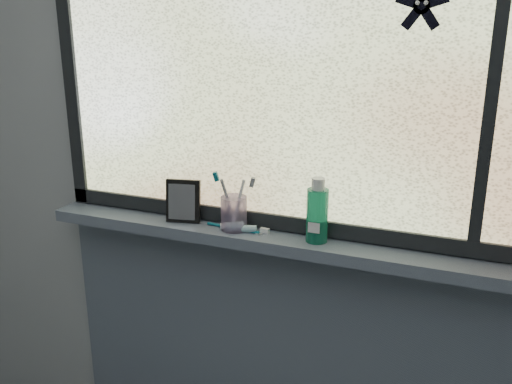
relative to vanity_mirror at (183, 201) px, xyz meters
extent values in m
cube|color=#9EA3A8|center=(0.32, 0.07, 0.16)|extent=(3.00, 0.01, 2.50)
cube|color=slate|center=(0.32, 0.00, -0.09)|extent=(1.62, 0.14, 0.04)
cube|color=slate|center=(0.32, 0.05, -0.60)|extent=(1.62, 0.02, 0.98)
cube|color=silver|center=(0.32, 0.05, 0.44)|extent=(1.50, 0.01, 1.00)
cube|color=black|center=(0.32, 0.04, -0.04)|extent=(1.60, 0.03, 0.05)
cube|color=black|center=(-0.45, 0.04, 0.44)|extent=(0.05, 0.03, 1.10)
cube|color=black|center=(0.92, 0.04, 0.44)|extent=(0.03, 0.03, 1.00)
cube|color=black|center=(0.00, 0.00, 0.00)|extent=(0.13, 0.08, 0.15)
cylinder|color=#B296C7|center=(0.19, 0.00, -0.02)|extent=(0.11, 0.11, 0.11)
cylinder|color=#1B9068|center=(0.47, 0.00, 0.03)|extent=(0.07, 0.07, 0.17)
camera|label=1|loc=(0.90, -1.60, 0.62)|focal=40.00mm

